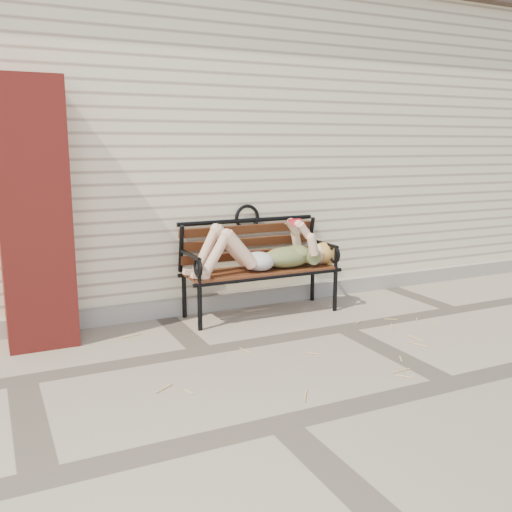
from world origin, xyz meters
TOP-DOWN VIEW (x-y plane):
  - ground at (0.00, 0.00)m, footprint 80.00×80.00m
  - house_wall at (0.00, 3.00)m, footprint 8.00×4.00m
  - house_roof at (0.00, 3.00)m, footprint 8.30×4.30m
  - foundation_strip at (0.00, 0.97)m, footprint 8.00×0.10m
  - brick_pillar at (-2.30, 0.75)m, footprint 0.50×0.50m
  - garden_bench at (-0.43, 0.76)m, footprint 1.50×0.60m
  - reading_woman at (-0.42, 0.64)m, footprint 1.42×0.32m
  - straw_scatter at (-0.30, -0.23)m, footprint 2.54×1.72m

SIDE VIEW (x-z plane):
  - ground at x=0.00m, z-range 0.00..0.00m
  - straw_scatter at x=-0.30m, z-range 0.00..0.01m
  - foundation_strip at x=0.00m, z-range 0.00..0.15m
  - garden_bench at x=-0.43m, z-range 0.06..1.03m
  - reading_woman at x=-0.42m, z-range 0.35..0.80m
  - brick_pillar at x=-2.30m, z-range 0.00..2.00m
  - house_wall at x=0.00m, z-range 0.00..3.00m
  - house_roof at x=0.00m, z-range 3.00..3.30m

